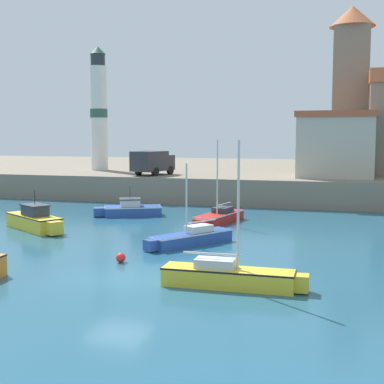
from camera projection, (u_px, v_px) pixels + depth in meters
name	position (u px, v px, depth m)	size (l,w,h in m)	color
ground_plane	(118.00, 277.00, 22.26)	(200.00, 200.00, 0.00)	#235670
quay_seawall	(268.00, 176.00, 63.16)	(120.00, 40.00, 2.26)	gray
motorboat_blue_0	(130.00, 209.00, 39.30)	(5.04, 3.41, 2.19)	#284C9E
sailboat_blue_1	(191.00, 237.00, 28.80)	(3.83, 5.05, 4.42)	#284C9E
sailboat_yellow_2	(230.00, 276.00, 20.72)	(5.69, 1.27, 5.71)	yellow
sailboat_red_3	(219.00, 217.00, 35.99)	(2.53, 5.59, 5.63)	red
motorboat_yellow_4	(35.00, 220.00, 33.36)	(5.32, 3.91, 2.51)	yellow
mooring_buoy	(121.00, 258.00, 24.83)	(0.45, 0.45, 0.45)	red
lighthouse	(99.00, 111.00, 55.58)	(1.80, 1.80, 12.76)	silver
harbor_shed_near_wharf	(336.00, 144.00, 46.83)	(6.65, 6.60, 5.67)	#BCB29E
truck_on_quay	(153.00, 162.00, 48.93)	(3.14, 4.69, 2.20)	#333338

